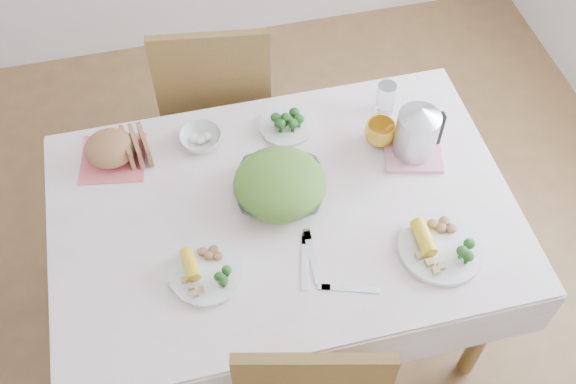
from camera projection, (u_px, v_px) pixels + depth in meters
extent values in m
plane|color=brown|center=(284.00, 314.00, 2.80)|extent=(3.60, 3.60, 0.00)
cube|color=brown|center=(284.00, 269.00, 2.50)|extent=(1.40, 0.90, 0.75)
cube|color=white|center=(283.00, 210.00, 2.19)|extent=(1.50, 1.00, 0.01)
cube|color=brown|center=(218.00, 102.00, 2.88)|extent=(0.51, 0.51, 1.01)
imported|color=white|center=(280.00, 189.00, 2.19)|extent=(0.34, 0.34, 0.07)
cylinder|color=white|center=(207.00, 273.00, 2.03)|extent=(0.27, 0.27, 0.02)
cylinder|color=white|center=(441.00, 248.00, 2.08)|extent=(0.34, 0.34, 0.02)
cylinder|color=beige|center=(286.00, 126.00, 2.39)|extent=(0.19, 0.19, 0.02)
cube|color=#FC656D|center=(113.00, 158.00, 2.31)|extent=(0.25, 0.25, 0.00)
ellipsoid|color=#925E39|center=(110.00, 148.00, 2.27)|extent=(0.21, 0.20, 0.10)
imported|color=white|center=(201.00, 139.00, 2.34)|extent=(0.18, 0.18, 0.05)
imported|color=yellow|center=(380.00, 133.00, 2.33)|extent=(0.11, 0.11, 0.09)
cylinder|color=white|center=(386.00, 98.00, 2.40)|extent=(0.09, 0.09, 0.13)
cube|color=pink|center=(412.00, 151.00, 2.32)|extent=(0.23, 0.23, 0.02)
cylinder|color=#B2B5BA|center=(418.00, 129.00, 2.23)|extent=(0.17, 0.17, 0.20)
cube|color=silver|center=(313.00, 257.00, 2.08)|extent=(0.03, 0.19, 0.00)
cube|color=silver|center=(305.00, 263.00, 2.06)|extent=(0.07, 0.19, 0.00)
cube|color=silver|center=(350.00, 289.00, 2.01)|extent=(0.17, 0.07, 0.00)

